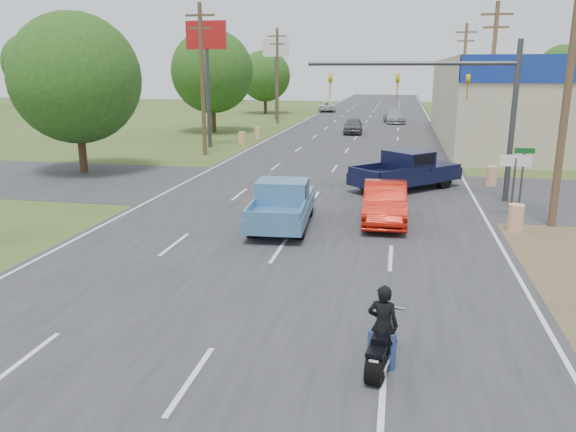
% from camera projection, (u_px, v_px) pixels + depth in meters
% --- Properties ---
extents(ground, '(200.00, 200.00, 0.00)m').
position_uv_depth(ground, '(191.00, 380.00, 10.67)').
color(ground, '#3C5020').
rests_on(ground, ground).
extents(main_road, '(15.00, 180.00, 0.02)m').
position_uv_depth(main_road, '(355.00, 138.00, 48.65)').
color(main_road, '#2D2D30').
rests_on(main_road, ground).
extents(cross_road, '(120.00, 10.00, 0.02)m').
position_uv_depth(cross_road, '(321.00, 189.00, 27.76)').
color(cross_road, '#2D2D30').
rests_on(cross_road, ground).
extents(utility_pole_1, '(2.00, 0.28, 10.00)m').
position_uv_depth(utility_pole_1, '(569.00, 82.00, 19.90)').
color(utility_pole_1, '#4C3823').
rests_on(utility_pole_1, ground).
extents(utility_pole_2, '(2.00, 0.28, 10.00)m').
position_uv_depth(utility_pole_2, '(492.00, 76.00, 36.99)').
color(utility_pole_2, '#4C3823').
rests_on(utility_pole_2, ground).
extents(utility_pole_3, '(2.00, 0.28, 10.00)m').
position_uv_depth(utility_pole_3, '(463.00, 74.00, 54.08)').
color(utility_pole_3, '#4C3823').
rests_on(utility_pole_3, ground).
extents(utility_pole_5, '(2.00, 0.28, 10.00)m').
position_uv_depth(utility_pole_5, '(202.00, 76.00, 37.69)').
color(utility_pole_5, '#4C3823').
rests_on(utility_pole_5, ground).
extents(utility_pole_6, '(2.00, 0.28, 10.00)m').
position_uv_depth(utility_pole_6, '(277.00, 74.00, 60.48)').
color(utility_pole_6, '#4C3823').
rests_on(utility_pole_6, ground).
extents(tree_0, '(7.14, 7.14, 8.84)m').
position_uv_depth(tree_0, '(76.00, 79.00, 30.94)').
color(tree_0, '#422D19').
rests_on(tree_0, ground).
extents(tree_1, '(7.56, 7.56, 9.36)m').
position_uv_depth(tree_1, '(212.00, 72.00, 51.66)').
color(tree_1, '#422D19').
rests_on(tree_1, ground).
extents(tree_2, '(6.72, 6.72, 8.32)m').
position_uv_depth(tree_2, '(265.00, 76.00, 74.74)').
color(tree_2, '#422D19').
rests_on(tree_2, ground).
extents(tree_4, '(9.24, 9.24, 11.44)m').
position_uv_depth(tree_4, '(32.00, 63.00, 90.42)').
color(tree_4, '#422D19').
rests_on(tree_4, ground).
extents(tree_5, '(7.98, 7.98, 9.88)m').
position_uv_depth(tree_5, '(562.00, 69.00, 93.79)').
color(tree_5, '#422D19').
rests_on(tree_5, ground).
extents(tree_6, '(8.82, 8.82, 10.92)m').
position_uv_depth(tree_6, '(219.00, 66.00, 104.83)').
color(tree_6, '#422D19').
rests_on(tree_6, ground).
extents(barrel_0, '(0.56, 0.56, 1.00)m').
position_uv_depth(barrel_0, '(516.00, 218.00, 20.45)').
color(barrel_0, orange).
rests_on(barrel_0, ground).
extents(barrel_1, '(0.56, 0.56, 1.00)m').
position_uv_depth(barrel_1, '(492.00, 176.00, 28.44)').
color(barrel_1, orange).
rests_on(barrel_1, ground).
extents(barrel_2, '(0.56, 0.56, 1.00)m').
position_uv_depth(barrel_2, '(242.00, 138.00, 44.41)').
color(barrel_2, orange).
rests_on(barrel_2, ground).
extents(barrel_3, '(0.56, 0.56, 1.00)m').
position_uv_depth(barrel_3, '(258.00, 133.00, 48.16)').
color(barrel_3, orange).
rests_on(barrel_3, ground).
extents(pole_sign_left_near, '(3.00, 0.35, 9.20)m').
position_uv_depth(pole_sign_left_near, '(207.00, 50.00, 41.20)').
color(pole_sign_left_near, '#3F3F44').
rests_on(pole_sign_left_near, ground).
extents(pole_sign_left_far, '(3.00, 0.35, 9.20)m').
position_uv_depth(pole_sign_left_far, '(276.00, 57.00, 63.99)').
color(pole_sign_left_far, '#3F3F44').
rests_on(pole_sign_left_far, ground).
extents(lane_sign, '(1.20, 0.08, 2.52)m').
position_uv_depth(lane_sign, '(515.00, 171.00, 21.96)').
color(lane_sign, '#3F3F44').
rests_on(lane_sign, ground).
extents(street_name_sign, '(0.80, 0.08, 2.61)m').
position_uv_depth(street_name_sign, '(522.00, 172.00, 23.34)').
color(street_name_sign, '#3F3F44').
rests_on(street_name_sign, ground).
extents(signal_mast, '(9.12, 0.40, 7.00)m').
position_uv_depth(signal_mast, '(451.00, 92.00, 24.51)').
color(signal_mast, '#3F3F44').
rests_on(signal_mast, ground).
extents(red_convertible, '(1.74, 4.67, 1.52)m').
position_uv_depth(red_convertible, '(385.00, 203.00, 21.61)').
color(red_convertible, '#B11408').
rests_on(red_convertible, ground).
extents(motorcycle, '(0.72, 2.07, 1.05)m').
position_uv_depth(motorcycle, '(381.00, 348.00, 10.95)').
color(motorcycle, black).
rests_on(motorcycle, ground).
extents(rider, '(0.66, 0.48, 1.66)m').
position_uv_depth(rider, '(382.00, 330.00, 10.90)').
color(rider, black).
rests_on(rider, ground).
extents(blue_pickup, '(2.35, 5.38, 1.75)m').
position_uv_depth(blue_pickup, '(283.00, 203.00, 21.13)').
color(blue_pickup, black).
rests_on(blue_pickup, ground).
extents(navy_pickup, '(5.59, 5.71, 1.91)m').
position_uv_depth(navy_pickup, '(408.00, 170.00, 27.53)').
color(navy_pickup, black).
rests_on(navy_pickup, ground).
extents(distant_car_grey, '(1.85, 4.25, 1.43)m').
position_uv_depth(distant_car_grey, '(353.00, 126.00, 51.80)').
color(distant_car_grey, '#4D4C51').
rests_on(distant_car_grey, ground).
extents(distant_car_silver, '(2.74, 5.28, 1.46)m').
position_uv_depth(distant_car_silver, '(394.00, 116.00, 62.29)').
color(distant_car_silver, '#A7A7AB').
rests_on(distant_car_silver, ground).
extents(distant_car_white, '(3.05, 5.31, 1.40)m').
position_uv_depth(distant_car_white, '(327.00, 107.00, 79.35)').
color(distant_car_white, silver).
rests_on(distant_car_white, ground).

